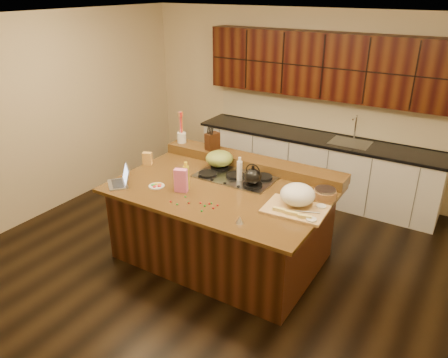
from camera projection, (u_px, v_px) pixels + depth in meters
The scene contains 33 objects.
room at pixel (222, 151), 4.72m from camera, with size 5.52×5.02×2.72m.
island at pixel (222, 222), 5.08m from camera, with size 2.40×1.60×0.92m.
back_ledge at pixel (251, 162), 5.41m from camera, with size 2.40×0.30×0.12m, color black.
cooktop at pixel (235, 177), 5.12m from camera, with size 0.92×0.52×0.05m.
back_counter at pixel (318, 133), 6.45m from camera, with size 3.70×0.66×2.40m.
kettle at pixel (253, 177), 4.83m from camera, with size 0.20×0.20×0.18m, color black.
green_bowl at pixel (219, 158), 5.32m from camera, with size 0.34×0.34×0.19m, color olive.
laptop at pixel (121, 180), 4.94m from camera, with size 0.38×0.38×0.21m.
oil_bottle at pixel (186, 178), 4.80m from camera, with size 0.07×0.07×0.27m, color gold.
vinegar_bottle at pixel (240, 172), 4.98m from camera, with size 0.06×0.06×0.25m, color silver.
wooden_tray at pixel (297, 198), 4.40m from camera, with size 0.64×0.51×0.25m.
ramekin_a at pixel (321, 207), 4.40m from camera, with size 0.10×0.10×0.04m, color white.
ramekin_b at pixel (311, 221), 4.16m from camera, with size 0.10×0.10×0.04m, color white.
ramekin_c at pixel (332, 195), 4.67m from camera, with size 0.10×0.10×0.04m, color white.
strainer_bowl at pixel (325, 194), 4.62m from camera, with size 0.24×0.24×0.09m, color #996B3F.
kitchen_timer at pixel (240, 220), 4.15m from camera, with size 0.08×0.08×0.07m, color silver.
pink_bag at pixel (181, 180), 4.74m from camera, with size 0.14×0.07×0.26m, color pink.
candy_plate at pixel (157, 186), 4.91m from camera, with size 0.18×0.18×0.01m, color white.
package_box at pixel (147, 158), 5.48m from camera, with size 0.11×0.08×0.16m, color gold.
utensil_crock at pixel (182, 138), 5.87m from camera, with size 0.12×0.12×0.14m, color white.
knife_block at pixel (212, 141), 5.62m from camera, with size 0.11×0.18×0.22m, color black.
gumdrop_0 at pixel (213, 208), 4.42m from camera, with size 0.02×0.02×0.02m, color red.
gumdrop_1 at pixel (177, 204), 4.49m from camera, with size 0.02×0.02×0.02m, color #198C26.
gumdrop_2 at pixel (189, 203), 4.52m from camera, with size 0.02×0.02×0.02m, color red.
gumdrop_3 at pixel (202, 211), 4.37m from camera, with size 0.02×0.02×0.02m, color #198C26.
gumdrop_4 at pixel (171, 202), 4.55m from camera, with size 0.02×0.02×0.02m, color red.
gumdrop_5 at pixel (211, 203), 4.51m from camera, with size 0.02×0.02×0.02m, color #198C26.
gumdrop_6 at pixel (218, 205), 4.48m from camera, with size 0.02×0.02×0.02m, color red.
gumdrop_7 at pixel (205, 206), 4.46m from camera, with size 0.02×0.02×0.02m, color #198C26.
gumdrop_8 at pixel (209, 204), 4.51m from camera, with size 0.02×0.02×0.02m, color red.
gumdrop_9 at pixel (188, 202), 4.54m from camera, with size 0.02×0.02×0.02m, color #198C26.
gumdrop_10 at pixel (201, 203), 4.52m from camera, with size 0.02×0.02×0.02m, color red.
gumdrop_11 at pixel (185, 197), 4.65m from camera, with size 0.02×0.02×0.02m, color #198C26.
Camera 1 is at (2.34, -3.75, 3.02)m, focal length 35.00 mm.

